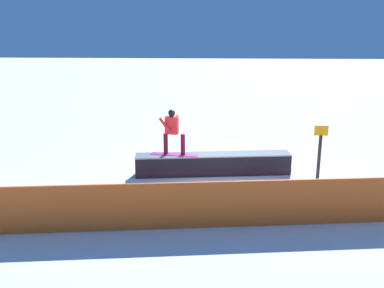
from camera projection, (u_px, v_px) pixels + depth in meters
ground_plane at (213, 174)px, 13.66m from camera, size 120.00×120.00×0.00m
grind_box at (213, 165)px, 13.58m from camera, size 5.06×1.31×0.69m
snowboarder at (172, 130)px, 13.19m from camera, size 1.57×0.47×1.47m
safety_fence at (211, 205)px, 9.81m from camera, size 12.78×1.78×1.15m
trail_marker at (319, 153)px, 12.48m from camera, size 0.40×0.10×1.84m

